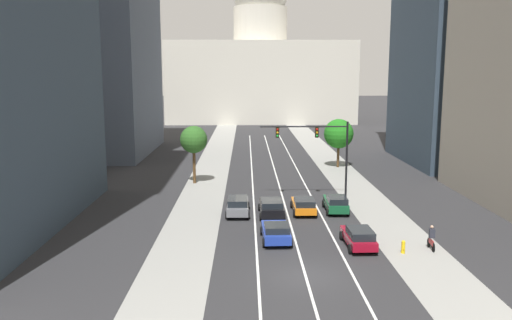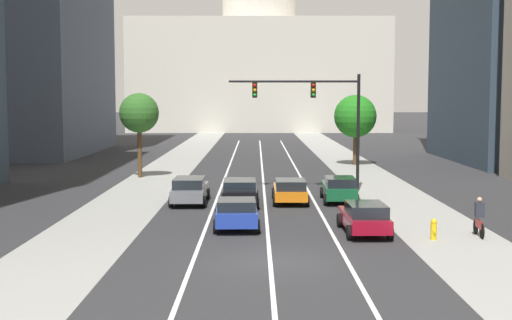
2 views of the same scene
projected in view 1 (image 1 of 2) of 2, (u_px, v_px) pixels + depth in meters
name	position (u px, v px, depth m)	size (l,w,h in m)	color
ground_plane	(272.00, 162.00, 70.73)	(400.00, 400.00, 0.00)	#2B2B2D
sidewalk_left	(212.00, 169.00, 65.65)	(4.40, 130.00, 0.01)	gray
sidewalk_right	(337.00, 169.00, 65.94)	(4.40, 130.00, 0.01)	gray
lane_stripe_left	(253.00, 186.00, 55.88)	(0.16, 90.00, 0.01)	white
lane_stripe_center	(279.00, 186.00, 55.93)	(0.16, 90.00, 0.01)	white
lane_stripe_right	(306.00, 186.00, 55.99)	(0.16, 90.00, 0.01)	white
office_tower_far_left	(78.00, 22.00, 76.13)	(20.81, 24.53, 38.40)	#4C5666
capitol_building	(260.00, 69.00, 129.07)	(44.27, 22.67, 38.87)	beige
car_crimson	(359.00, 237.00, 36.27)	(2.00, 4.37, 1.42)	maroon
car_gray	(238.00, 205.00, 44.73)	(2.01, 4.70, 1.51)	slate
car_orange	(304.00, 205.00, 45.08)	(2.04, 4.43, 1.39)	orange
car_green	(336.00, 203.00, 45.44)	(2.04, 4.32, 1.51)	#14512D
car_blue	(276.00, 232.00, 37.51)	(2.17, 4.25, 1.42)	#1E389E
car_black	(271.00, 207.00, 44.20)	(2.15, 4.65, 1.48)	black
traffic_signal_mast	(321.00, 144.00, 49.23)	(8.30, 0.39, 7.44)	black
fire_hydrant	(403.00, 247.00, 35.10)	(0.26, 0.35, 0.91)	yellow
cyclist	(432.00, 238.00, 35.76)	(0.37, 1.70, 1.72)	black
street_tree_near_left	(194.00, 140.00, 56.57)	(2.94, 2.94, 6.29)	#51381E
street_tree_far_right	(339.00, 134.00, 66.34)	(3.74, 3.74, 6.17)	#51381E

